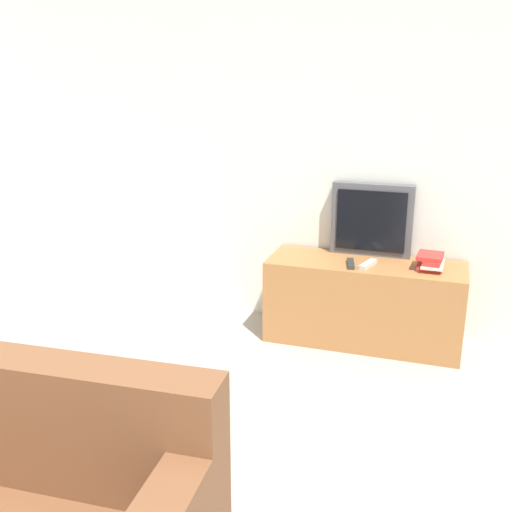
{
  "coord_description": "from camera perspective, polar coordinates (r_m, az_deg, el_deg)",
  "views": [
    {
      "loc": [
        0.79,
        -0.9,
        1.72
      ],
      "look_at": [
        -0.21,
        2.16,
        0.71
      ],
      "focal_mm": 42.0,
      "sensor_mm": 36.0,
      "label": 1
    }
  ],
  "objects": [
    {
      "name": "remote_secondary",
      "position": [
        3.78,
        9.01,
        -0.72
      ],
      "size": [
        0.08,
        0.18,
        0.02
      ],
      "rotation": [
        0.0,
        0.0,
        0.22
      ],
      "color": "#2D2D2D",
      "rests_on": "tv_stand"
    },
    {
      "name": "television",
      "position": [
        3.97,
        10.97,
        3.42
      ],
      "size": [
        0.52,
        0.09,
        0.47
      ],
      "color": "#4C4C51",
      "rests_on": "tv_stand"
    },
    {
      "name": "wall_back",
      "position": [
        4.03,
        6.78,
        11.32
      ],
      "size": [
        9.0,
        0.06,
        2.6
      ],
      "color": "silver",
      "rests_on": "ground_plane"
    },
    {
      "name": "remote_on_stand",
      "position": [
        3.79,
        10.62,
        -0.77
      ],
      "size": [
        0.1,
        0.19,
        0.02
      ],
      "rotation": [
        0.0,
        0.0,
        -0.29
      ],
      "color": "#B7B7B7",
      "rests_on": "tv_stand"
    },
    {
      "name": "tv_stand",
      "position": [
        3.96,
        10.23,
        -4.34
      ],
      "size": [
        1.24,
        0.44,
        0.54
      ],
      "color": "#9E6638",
      "rests_on": "ground_plane"
    },
    {
      "name": "book_stack",
      "position": [
        3.81,
        16.32,
        -0.53
      ],
      "size": [
        0.17,
        0.21,
        0.1
      ],
      "color": "#B72D28",
      "rests_on": "tv_stand"
    }
  ]
}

